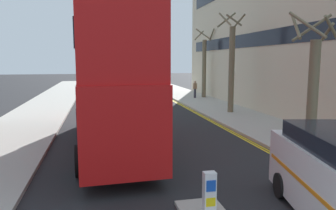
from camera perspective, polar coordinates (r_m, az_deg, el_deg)
The scene contains 12 objects.
sidewalk_right at distance 20.74m, azimuth 13.43°, elevation -2.41°, with size 4.00×80.00×0.14m, color #ADA89E.
sidewalk_left at distance 19.19m, azimuth -24.35°, elevation -3.72°, with size 4.00×80.00×0.14m, color #ADA89E.
kerb_line_outer at distance 18.12m, azimuth 10.14°, elevation -4.00°, with size 0.10×56.00×0.01m, color yellow.
kerb_line_inner at distance 18.06m, azimuth 9.67°, elevation -4.03°, with size 0.10×56.00×0.01m, color yellow.
keep_left_bollard at distance 7.68m, azimuth 7.29°, elevation -15.90°, with size 0.36×0.28×1.11m.
double_decker_bus_away at distance 13.75m, azimuth -10.26°, elevation 4.98°, with size 3.12×10.89×5.64m.
pedestrian_far at distance 31.02m, azimuth 4.78°, elevation 2.84°, with size 0.34×0.22×1.62m.
street_tree_near at distance 22.64m, azimuth 11.12°, elevation 6.80°, with size 1.66×1.76×6.87m.
street_tree_mid at distance 39.47m, azimuth -1.07°, elevation 6.78°, with size 1.64×1.73×6.19m.
street_tree_far at distance 31.64m, azimuth 6.39°, elevation 6.81°, with size 1.81×1.97×6.54m.
street_tree_distant at distance 14.15m, azimuth 24.14°, elevation 3.01°, with size 2.08×2.11×5.50m.
townhouse_terrace_right at distance 28.19m, azimuth 22.90°, elevation 13.57°, with size 10.08×28.00×13.58m.
Camera 1 is at (-2.38, -2.39, 3.69)m, focal length 34.58 mm.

